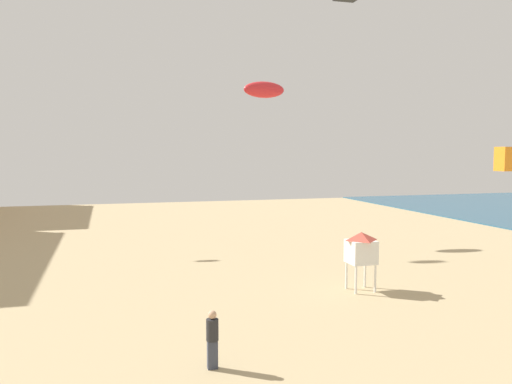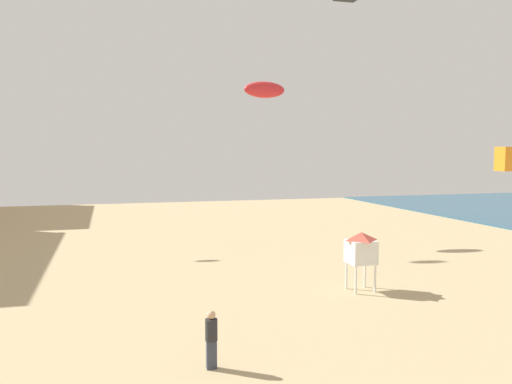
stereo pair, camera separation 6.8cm
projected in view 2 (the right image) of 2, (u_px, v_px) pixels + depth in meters
kite_flyer at (211, 336)px, 14.36m from camera, size 0.34×0.34×1.64m
lifeguard_stand at (361, 249)px, 22.41m from camera, size 1.10×1.10×2.55m
kite_orange_box at (506, 159)px, 23.92m from camera, size 0.71×0.71×1.11m
kite_red_parafoil at (264, 90)px, 35.15m from camera, size 2.82×0.78×1.10m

